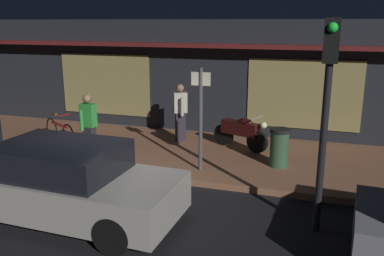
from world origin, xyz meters
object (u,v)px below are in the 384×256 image
at_px(bicycle_parked, 60,131).
at_px(parked_car_far, 66,183).
at_px(sign_post, 201,113).
at_px(trash_bin, 279,147).
at_px(person_bystander, 180,111).
at_px(person_photographer, 89,125).
at_px(traffic_light_pole, 327,90).
at_px(motorcycle, 241,131).

bearing_deg(bicycle_parked, parked_car_far, -53.23).
xyz_separation_m(sign_post, parked_car_far, (-1.71, -2.80, -0.81)).
height_order(bicycle_parked, trash_bin, trash_bin).
bearing_deg(parked_car_far, person_bystander, 84.65).
distance_m(person_photographer, trash_bin, 4.71).
height_order(trash_bin, traffic_light_pole, traffic_light_pole).
relative_size(motorcycle, parked_car_far, 0.39).
bearing_deg(traffic_light_pole, bicycle_parked, 159.02).
distance_m(person_photographer, sign_post, 2.92).
bearing_deg(parked_car_far, person_photographer, 113.31).
bearing_deg(motorcycle, trash_bin, -43.56).
height_order(trash_bin, parked_car_far, parked_car_far).
bearing_deg(person_bystander, sign_post, -59.80).
relative_size(trash_bin, traffic_light_pole, 0.26).
xyz_separation_m(motorcycle, person_photographer, (-3.46, -2.00, 0.38)).
xyz_separation_m(bicycle_parked, sign_post, (4.44, -0.86, 1.00)).
xyz_separation_m(person_photographer, parked_car_far, (1.17, -2.71, -0.32)).
bearing_deg(person_bystander, person_photographer, -126.08).
relative_size(motorcycle, bicycle_parked, 1.09).
distance_m(traffic_light_pole, parked_car_far, 4.81).
height_order(bicycle_parked, traffic_light_pole, traffic_light_pole).
distance_m(person_bystander, traffic_light_pole, 5.79).
relative_size(person_photographer, traffic_light_pole, 0.46).
xyz_separation_m(motorcycle, sign_post, (-0.59, -1.91, 0.86)).
height_order(bicycle_parked, person_bystander, person_bystander).
bearing_deg(bicycle_parked, person_photographer, -31.23).
height_order(bicycle_parked, person_photographer, person_photographer).
relative_size(sign_post, parked_car_far, 0.58).
bearing_deg(traffic_light_pole, motorcycle, 118.85).
distance_m(sign_post, traffic_light_pole, 3.40).
xyz_separation_m(bicycle_parked, parked_car_far, (2.73, -3.66, 0.20)).
height_order(traffic_light_pole, parked_car_far, traffic_light_pole).
relative_size(sign_post, trash_bin, 2.58).
distance_m(trash_bin, parked_car_far, 5.00).
relative_size(motorcycle, sign_post, 0.67).
bearing_deg(person_photographer, person_bystander, 53.92).
relative_size(motorcycle, trash_bin, 1.74).
xyz_separation_m(bicycle_parked, person_photographer, (1.57, -0.95, 0.52)).
bearing_deg(trash_bin, traffic_light_pole, -70.67).
bearing_deg(sign_post, bicycle_parked, 169.10).
distance_m(person_photographer, parked_car_far, 2.97).
bearing_deg(parked_car_far, sign_post, 58.61).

